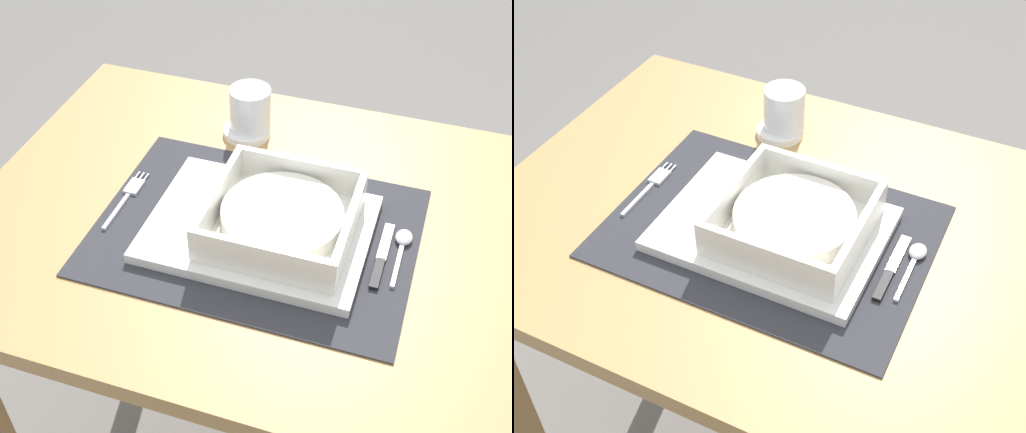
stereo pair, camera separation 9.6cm
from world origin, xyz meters
TOP-DOWN VIEW (x-y plane):
  - dining_table at (0.00, 0.00)m, footprint 0.92×0.66m
  - placemat at (-0.03, -0.03)m, footprint 0.45×0.33m
  - serving_plate at (-0.02, -0.03)m, footprint 0.31×0.23m
  - porridge_bowl at (0.01, -0.03)m, footprint 0.20×0.20m
  - fork at (-0.24, -0.02)m, footprint 0.02×0.14m
  - spoon at (0.18, 0.00)m, footprint 0.02×0.11m
  - butter_knife at (0.15, -0.04)m, footprint 0.01×0.13m
  - drinking_glass at (-0.12, 0.20)m, footprint 0.07×0.07m
  - condiment_saucer at (-0.12, 0.19)m, footprint 0.08×0.08m

SIDE VIEW (x-z plane):
  - dining_table at x=0.00m, z-range 0.25..1.00m
  - placemat at x=-0.03m, z-range 0.74..0.75m
  - fork at x=-0.24m, z-range 0.75..0.75m
  - butter_knife at x=0.15m, z-range 0.75..0.75m
  - spoon at x=0.18m, z-range 0.75..0.76m
  - condiment_saucer at x=-0.12m, z-range 0.73..0.78m
  - serving_plate at x=-0.02m, z-range 0.75..0.76m
  - drinking_glass at x=-0.12m, z-range 0.74..0.82m
  - porridge_bowl at x=0.01m, z-range 0.76..0.81m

